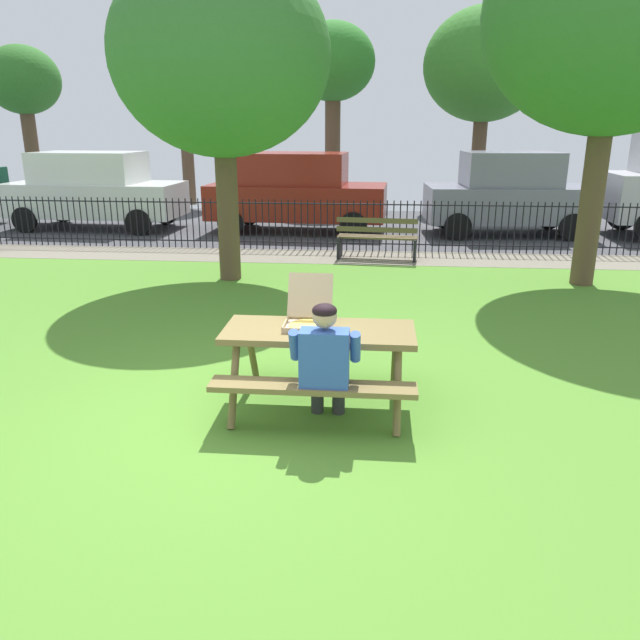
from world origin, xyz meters
name	(u,v)px	position (x,y,z in m)	size (l,w,h in m)	color
ground	(271,345)	(0.00, 2.05, -0.01)	(28.00, 12.09, 0.02)	#548C2E
cobblestone_walkway	(314,257)	(0.00, 7.39, 0.00)	(28.00, 1.40, 0.01)	gray
street_asphalt	(329,227)	(0.00, 11.37, -0.01)	(28.00, 6.56, 0.01)	#424247
picnic_table_foreground	(319,346)	(0.75, 0.39, 0.60)	(1.80, 1.48, 0.79)	olive
pizza_box_open	(308,316)	(0.64, 0.51, 0.86)	(0.44, 0.54, 0.45)	tan
adult_at_table	(325,360)	(0.85, -0.11, 0.66)	(0.61, 0.59, 1.19)	#313131
iron_fence_streetside	(318,225)	(0.00, 8.09, 0.55)	(19.37, 0.03, 1.08)	black
park_bench_center	(377,239)	(1.28, 7.26, 0.42)	(1.63, 0.62, 0.85)	brown
tree_near_table	(616,14)	(4.78, 5.56, 4.19)	(3.99, 3.99, 6.01)	brown
tree_midground_right	(221,57)	(-1.28, 5.38, 3.64)	(3.52, 3.52, 5.24)	brown
parked_car_left	(94,189)	(-6.01, 10.49, 1.01)	(4.47, 2.07, 1.94)	white
parked_car_center	(296,191)	(-0.77, 10.49, 1.01)	(4.49, 2.10, 1.94)	maroon
parked_car_right	(508,193)	(4.43, 10.49, 1.01)	(3.99, 2.01, 1.98)	gray
far_tree_left	(23,84)	(-10.49, 15.71, 3.88)	(2.42, 2.42, 5.09)	brown
far_tree_midleft	(183,74)	(-5.08, 15.71, 4.13)	(2.59, 2.59, 5.38)	brown
far_tree_center	(333,66)	(-0.24, 15.71, 4.34)	(2.64, 2.64, 5.66)	brown
far_tree_midright	(485,66)	(4.44, 15.71, 4.32)	(3.76, 3.76, 6.04)	brown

